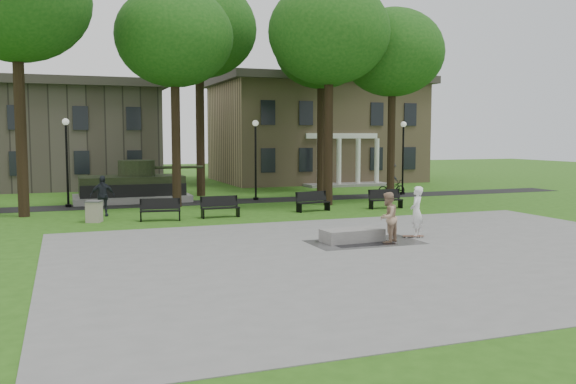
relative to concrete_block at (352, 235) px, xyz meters
name	(u,v)px	position (x,y,z in m)	size (l,w,h in m)	color
ground	(335,231)	(0.51, 2.60, -0.24)	(120.00, 120.00, 0.00)	#265012
plaza	(399,253)	(0.51, -2.40, -0.23)	(22.00, 16.00, 0.02)	gray
footpath	(249,201)	(0.51, 14.60, -0.24)	(44.00, 2.60, 0.01)	black
building_right	(314,129)	(10.51, 28.59, 4.10)	(17.00, 12.00, 8.60)	#9E8460
building_left	(51,139)	(-10.49, 29.10, 3.35)	(15.00, 10.00, 7.20)	#4C443D
tree_0	(16,0)	(-11.49, 11.60, 9.78)	(6.80, 6.80, 12.97)	black
tree_1	(174,38)	(-3.99, 13.10, 8.71)	(6.20, 6.20, 11.63)	black
tree_2	(329,33)	(4.01, 11.10, 9.07)	(6.60, 6.60, 12.16)	black
tree_3	(393,53)	(8.51, 12.10, 8.35)	(6.00, 6.00, 11.19)	black
tree_4	(199,30)	(-1.49, 18.60, 10.15)	(7.20, 7.20, 13.50)	black
tree_5	(321,49)	(7.01, 19.10, 9.42)	(6.40, 6.40, 12.44)	black
lamp_left	(67,155)	(-9.49, 14.90, 2.55)	(0.36, 0.36, 4.73)	black
lamp_mid	(256,153)	(1.01, 14.90, 2.55)	(0.36, 0.36, 4.73)	black
lamp_right	(403,152)	(11.01, 14.90, 2.55)	(0.36, 0.36, 4.73)	black
tank_monument	(133,187)	(-5.95, 16.60, 0.61)	(7.45, 3.40, 2.40)	gray
puddle	(362,243)	(0.15, -0.51, -0.22)	(2.20, 1.20, 0.00)	black
concrete_block	(352,235)	(0.00, 0.00, 0.00)	(2.20, 1.00, 0.45)	gray
skateboard	(413,237)	(2.51, -0.06, -0.19)	(0.78, 0.20, 0.07)	brown
skateboarder	(417,212)	(2.69, 0.03, 0.73)	(0.70, 0.46, 1.91)	white
friend_watching	(388,217)	(1.08, -0.65, 0.68)	(0.88, 0.68, 1.81)	tan
pedestrian_walker	(102,196)	(-7.99, 10.49, 0.73)	(1.14, 0.47, 1.94)	#1F232A
cyclist	(392,182)	(9.94, 14.47, 0.62)	(1.90, 1.07, 2.11)	black
park_bench_0	(160,209)	(-5.67, 7.98, 0.28)	(1.85, 0.78, 1.00)	black
park_bench_1	(220,206)	(-2.86, 8.13, 0.28)	(1.81, 0.57, 1.00)	black
park_bench_2	(313,201)	(2.12, 8.78, 0.28)	(1.85, 0.83, 1.00)	black
park_bench_3	(385,198)	(6.16, 8.57, 0.28)	(1.82, 0.62, 1.00)	black
trash_bin	(94,211)	(-8.47, 8.50, 0.24)	(0.85, 0.85, 0.96)	#A29685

